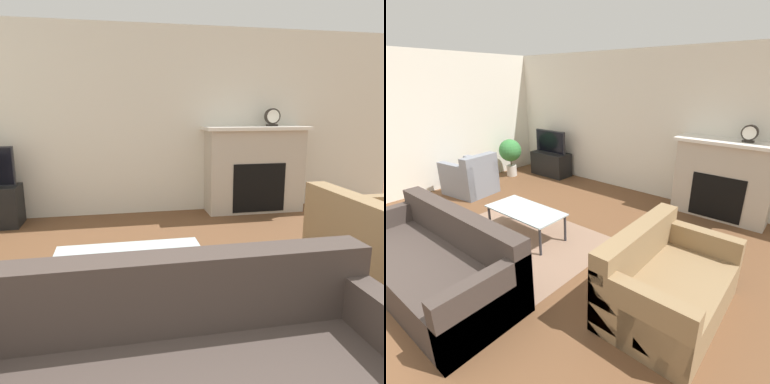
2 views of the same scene
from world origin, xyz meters
The scene contains 12 objects.
wall_back centered at (0.00, 4.97, 1.35)m, with size 8.87×0.06×2.70m.
wall_left centered at (-2.96, 2.47, 1.35)m, with size 0.06×7.94×2.70m.
area_rug centered at (0.01, 2.08, 0.00)m, with size 2.37×1.77×0.00m.
fireplace centered at (1.98, 4.71, 0.67)m, with size 1.57×0.51×1.29m.
tv_stand centered at (-1.82, 4.63, 0.27)m, with size 0.95×0.46×0.54m.
tv centered at (-1.82, 4.63, 0.81)m, with size 0.89×0.06×0.52m.
couch_sectional centered at (0.12, 0.82, 0.29)m, with size 2.24×0.95×0.82m.
couch_loveseat centered at (2.22, 2.08, 0.29)m, with size 0.94×1.41×0.82m.
armchair_by_window centered at (-2.18, 2.71, 0.30)m, with size 0.97×0.85×0.82m.
coffee_table centered at (0.01, 2.22, 0.38)m, with size 1.17×0.57×0.42m.
potted_plant centered at (-2.50, 3.98, 0.57)m, with size 0.51×0.51×0.87m.
mantel_clock centered at (2.24, 4.72, 1.42)m, with size 0.23×0.07×0.26m.
Camera 2 is at (3.09, -0.33, 2.17)m, focal length 28.00 mm.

